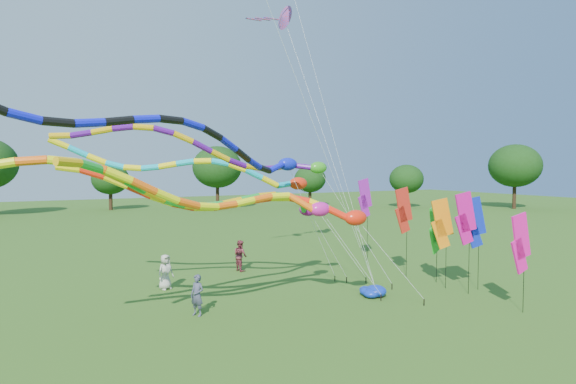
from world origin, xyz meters
name	(u,v)px	position (x,y,z in m)	size (l,w,h in m)	color
ground	(387,323)	(0.00, 0.00, 0.00)	(160.00, 160.00, 0.00)	#255215
tree_ring	(498,176)	(5.96, 0.00, 5.53)	(115.75, 121.52, 9.68)	#382314
tube_kite_red	(259,204)	(-4.04, 2.77, 4.50)	(13.73, 2.89, 6.60)	black
tube_kite_orange	(224,196)	(-5.74, 2.09, 4.89)	(14.44, 1.71, 6.81)	black
tube_kite_purple	(230,154)	(-4.43, 4.95, 6.46)	(14.39, 2.58, 8.16)	black
tube_kite_blue	(212,146)	(-5.87, 2.95, 6.68)	(14.76, 6.05, 8.31)	black
tube_kite_cyan	(214,171)	(-4.35, 7.22, 5.73)	(14.03, 3.92, 7.69)	black
tube_kite_green	(242,199)	(-4.55, 3.31, 4.65)	(13.31, 5.46, 6.77)	black
delta_kite_high_c	(284,17)	(0.41, 9.42, 14.02)	(4.36, 6.16, 15.05)	black
banner_pole_red	(403,210)	(5.70, 5.68, 3.59)	(1.16, 0.12, 4.86)	black
banner_pole_blue_b	(474,222)	(6.89, 2.00, 3.26)	(1.11, 0.50, 4.52)	black
banner_pole_magenta_a	(521,243)	(5.52, -1.51, 2.86)	(1.16, 0.08, 4.11)	black
banner_pole_magenta_b	(465,218)	(5.85, 1.62, 3.54)	(1.15, 0.32, 4.81)	black
banner_pole_orange	(442,224)	(5.68, 2.90, 3.17)	(1.12, 0.47, 4.43)	black
banner_pole_violet	(365,198)	(6.47, 10.14, 3.96)	(1.16, 0.21, 5.23)	black
banner_pole_green	(435,230)	(6.17, 3.84, 2.75)	(1.13, 0.44, 4.00)	black
blue_nylon_heap	(365,291)	(1.62, 3.59, 0.20)	(1.16, 1.46, 0.47)	#0D2DB4
person_a	(165,272)	(-6.25, 8.95, 0.85)	(0.83, 0.54, 1.69)	#B8B4A6
person_b	(197,295)	(-6.12, 4.21, 0.83)	(0.60, 0.40, 1.65)	#404259
person_c	(240,255)	(-1.49, 11.14, 0.88)	(0.86, 0.67, 1.76)	maroon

